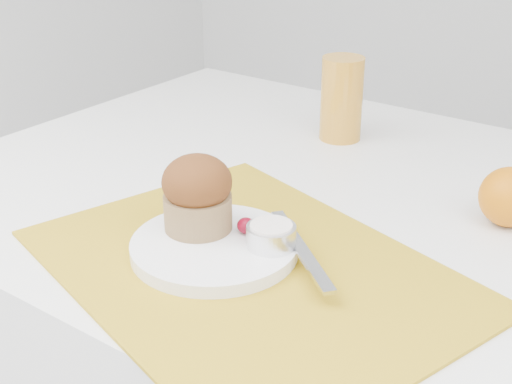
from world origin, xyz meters
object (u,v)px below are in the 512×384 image
Objects in this scene: orange at (510,197)px; muffin at (197,194)px; juice_glass at (342,99)px; plate at (214,247)px.

orange is 0.38m from muffin.
juice_glass is at bearing 95.66° from muffin.
juice_glass is 1.47× the size of muffin.
orange is 0.82× the size of muffin.
juice_glass is (-0.07, 0.41, 0.05)m from plate.
orange is (0.24, 0.27, 0.03)m from plate.
orange is at bearing 43.12° from muffin.
orange is at bearing -23.74° from juice_glass.
plate is 0.06m from muffin.
plate is 2.11× the size of muffin.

